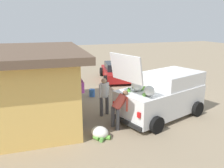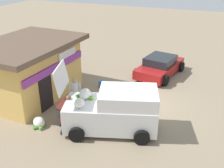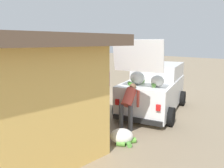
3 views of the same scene
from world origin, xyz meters
The scene contains 8 objects.
ground_plane centered at (0.00, 0.00, 0.00)m, with size 60.00×60.00×0.00m, color gray.
storefront_bar centered at (-1.27, 5.80, 1.55)m, with size 5.94×4.44×2.99m.
delivery_van centered at (-2.64, 0.45, 0.95)m, with size 3.08×4.41×2.90m.
parked_sedan centered at (4.16, 0.00, 0.58)m, with size 4.20×2.75×1.22m.
vendor_standing centered at (-1.72, 2.82, 0.98)m, with size 0.45×0.52×1.68m.
customer_bending centered at (-3.11, 2.66, 0.89)m, with size 0.60×0.72×1.47m.
unloaded_banana_pile centered at (-3.69, 3.60, 0.19)m, with size 0.81×0.81×0.42m.
paint_bucket centered at (0.98, 2.67, 0.21)m, with size 0.32×0.32×0.42m, color blue.
Camera 2 is at (-11.77, -3.19, 6.76)m, focal length 42.98 mm.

